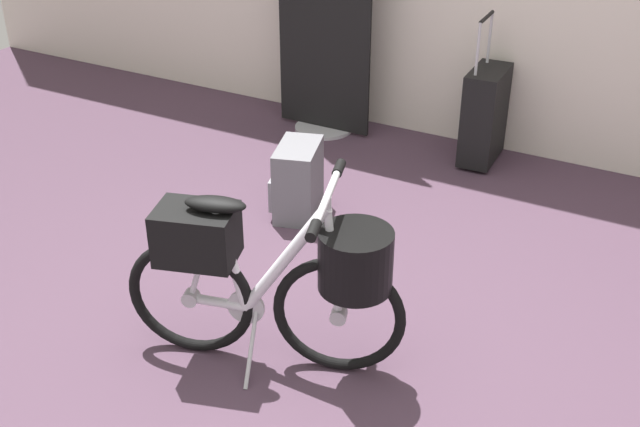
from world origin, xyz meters
The scene contains 4 objects.
ground_plane centered at (0.00, 0.00, 0.00)m, with size 8.15×8.15×0.00m, color #473342.
folding_bike_foreground centered at (-0.14, 0.12, 0.40)m, with size 1.00×0.54×0.74m.
rolling_suitcase centered at (-0.05, 2.17, 0.28)m, with size 0.20×0.37×0.83m.
backpack_on_floor centered at (-0.65, 1.14, 0.18)m, with size 0.29×0.36×0.37m.
Camera 1 is at (1.12, -1.83, 1.94)m, focal length 44.16 mm.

